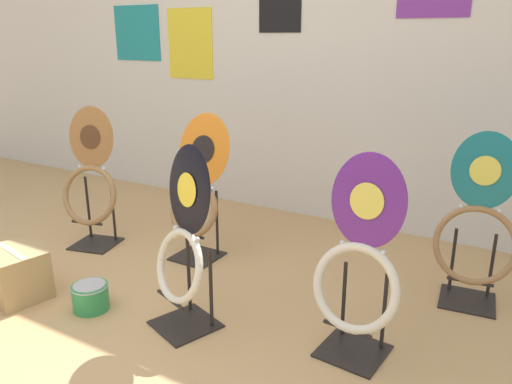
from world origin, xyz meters
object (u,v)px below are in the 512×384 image
Objects in this scene: toilet_seat_display_orange_sun at (198,192)px; storage_box at (15,274)px; toilet_seat_display_jazz_black at (183,247)px; paint_can at (90,296)px; toilet_seat_display_teal_sax at (477,230)px; toilet_seat_display_woodgrain at (91,183)px; toilet_seat_display_purple_note at (359,268)px.

toilet_seat_display_orange_sun is 1.13m from storage_box.
toilet_seat_display_jazz_black is 0.64m from paint_can.
toilet_seat_display_teal_sax reaches higher than paint_can.
toilet_seat_display_teal_sax is 2.38× the size of storage_box.
toilet_seat_display_woodgrain reaches higher than storage_box.
paint_can is (-1.69, -1.07, -0.34)m from toilet_seat_display_teal_sax.
toilet_seat_display_orange_sun is at bearing 83.65° from paint_can.
toilet_seat_display_teal_sax is at bearing 62.99° from toilet_seat_display_purple_note.
paint_can is 0.49× the size of storage_box.
toilet_seat_display_jazz_black is at bearing -22.89° from toilet_seat_display_woodgrain.
toilet_seat_display_woodgrain reaches higher than toilet_seat_display_teal_sax.
toilet_seat_display_teal_sax is 0.83m from toilet_seat_display_purple_note.
toilet_seat_display_orange_sun reaches higher than storage_box.
toilet_seat_display_woodgrain is at bearing 135.56° from paint_can.
toilet_seat_display_woodgrain is at bearing -168.88° from toilet_seat_display_teal_sax.
toilet_seat_display_woodgrain is (-2.32, -0.46, 0.02)m from toilet_seat_display_teal_sax.
toilet_seat_display_purple_note is at bearing 13.98° from storage_box.
paint_can is (-1.31, -0.34, -0.34)m from toilet_seat_display_purple_note.
toilet_seat_display_orange_sun is at bearing 157.90° from toilet_seat_display_purple_note.
toilet_seat_display_purple_note is at bearing 14.51° from toilet_seat_display_jazz_black.
toilet_seat_display_teal_sax is 2.36m from toilet_seat_display_woodgrain.
toilet_seat_display_woodgrain reaches higher than paint_can.
toilet_seat_display_purple_note is 1.96m from toilet_seat_display_woodgrain.
toilet_seat_display_teal_sax is 4.86× the size of paint_can.
paint_can is at bearing -165.66° from toilet_seat_display_purple_note.
toilet_seat_display_teal_sax is 2.46m from storage_box.
toilet_seat_display_jazz_black is at bearing 14.08° from paint_can.
toilet_seat_display_orange_sun reaches higher than paint_can.
toilet_seat_display_woodgrain is (-1.94, 0.28, 0.02)m from toilet_seat_display_purple_note.
toilet_seat_display_woodgrain is 0.95m from paint_can.
paint_can is (0.63, -0.62, -0.36)m from toilet_seat_display_woodgrain.
toilet_seat_display_teal_sax is at bearing 8.72° from toilet_seat_display_orange_sun.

